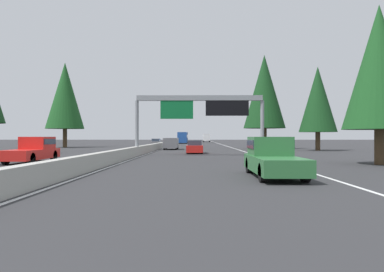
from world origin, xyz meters
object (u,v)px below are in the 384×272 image
object	(u,v)px
minivan_distant_a	(171,143)
conifer_right_mid	(264,92)
sedan_distant_b	(195,147)
conifer_right_foreground	(379,67)
pickup_far_right	(272,157)
conifer_left_mid	(65,96)
bus_far_center	(183,137)
oncoming_far	(34,150)
sign_gantry_overhead	(201,108)
oncoming_near	(156,142)
conifer_right_near	(318,99)
box_truck_mid_right	(206,137)

from	to	relation	value
minivan_distant_a	conifer_right_mid	world-z (taller)	conifer_right_mid
sedan_distant_b	conifer_right_foreground	xyz separation A→B (m)	(-15.83, -12.43, 5.83)
pickup_far_right	conifer_left_mid	size ratio (longest dim) A/B	0.38
bus_far_center	conifer_right_mid	bearing A→B (deg)	-162.33
bus_far_center	conifer_right_foreground	world-z (taller)	conifer_right_foreground
oncoming_far	conifer_right_foreground	distance (m)	24.85
conifer_right_foreground	sign_gantry_overhead	bearing A→B (deg)	47.33
sign_gantry_overhead	conifer_left_mid	xyz separation A→B (m)	(26.49, 23.48, 4.33)
minivan_distant_a	oncoming_far	world-z (taller)	oncoming_far
oncoming_far	oncoming_near	bearing A→B (deg)	175.59
conifer_right_mid	pickup_far_right	bearing A→B (deg)	169.69
conifer_right_mid	conifer_left_mid	world-z (taller)	conifer_left_mid
sedan_distant_b	conifer_left_mid	bearing A→B (deg)	46.70
oncoming_near	conifer_right_near	distance (m)	35.17
pickup_far_right	sedan_distant_b	xyz separation A→B (m)	(22.82, 3.80, -0.23)
oncoming_near	conifer_right_near	size ratio (longest dim) A/B	0.39
conifer_right_foreground	conifer_left_mid	xyz separation A→B (m)	(37.33, 35.24, 2.53)
conifer_right_foreground	conifer_right_mid	distance (m)	30.42
sedan_distant_b	conifer_right_foreground	distance (m)	20.95
sign_gantry_overhead	oncoming_near	world-z (taller)	sign_gantry_overhead
pickup_far_right	conifer_right_near	xyz separation A→B (m)	(31.12, -12.82, 6.00)
minivan_distant_a	sign_gantry_overhead	bearing A→B (deg)	-166.04
oncoming_far	conifer_right_near	xyz separation A→B (m)	(22.18, -28.33, 6.00)
bus_far_center	oncoming_far	xyz separation A→B (m)	(-73.23, 7.99, -0.80)
minivan_distant_a	bus_far_center	bearing A→B (deg)	0.22
conifer_right_foreground	conifer_right_near	world-z (taller)	conifer_right_near
box_truck_mid_right	conifer_right_foreground	size ratio (longest dim) A/B	0.79
bus_far_center	pickup_far_right	bearing A→B (deg)	-174.77
minivan_distant_a	box_truck_mid_right	world-z (taller)	box_truck_mid_right
sedan_distant_b	conifer_right_foreground	size ratio (longest dim) A/B	0.41
sedan_distant_b	bus_far_center	distance (m)	59.48
minivan_distant_a	oncoming_near	world-z (taller)	minivan_distant_a
pickup_far_right	conifer_left_mid	distance (m)	52.33
box_truck_mid_right	pickup_far_right	bearing A→B (deg)	-179.92
sign_gantry_overhead	oncoming_far	distance (m)	15.71
minivan_distant_a	conifer_right_mid	distance (m)	16.34
conifer_right_mid	sedan_distant_b	bearing A→B (deg)	143.78
sedan_distant_b	conifer_right_mid	bearing A→B (deg)	-36.22
oncoming_far	conifer_right_mid	size ratio (longest dim) A/B	0.39
box_truck_mid_right	conifer_left_mid	xyz separation A→B (m)	(-65.03, 26.47, 7.43)
conifer_right_foreground	conifer_left_mid	world-z (taller)	conifer_left_mid
oncoming_far	conifer_right_foreground	size ratio (longest dim) A/B	0.52
sedan_distant_b	box_truck_mid_right	xyz separation A→B (m)	(86.53, -3.66, 0.93)
oncoming_near	oncoming_far	world-z (taller)	oncoming_far
sign_gantry_overhead	conifer_left_mid	world-z (taller)	conifer_left_mid
minivan_distant_a	box_truck_mid_right	xyz separation A→B (m)	(74.61, -7.19, 0.66)
bus_far_center	conifer_right_mid	world-z (taller)	conifer_right_mid
pickup_far_right	oncoming_far	distance (m)	17.90
sedan_distant_b	minivan_distant_a	xyz separation A→B (m)	(11.93, 3.54, 0.27)
conifer_right_near	conifer_left_mid	world-z (taller)	conifer_left_mid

